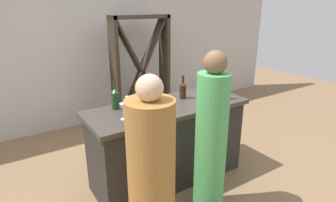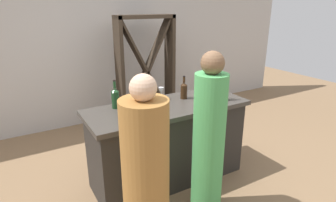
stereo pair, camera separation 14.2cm
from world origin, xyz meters
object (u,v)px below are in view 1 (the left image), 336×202
Objects in this scene: wine_bottle_rightmost_near_black at (207,91)px; wine_bottle_far_right_dark_green at (224,90)px; wine_glass_far_center at (160,91)px; wine_glass_near_center at (123,108)px; wine_rack at (141,72)px; wine_bottle_second_right_amber_brown at (183,90)px; wine_glass_near_left at (130,115)px; person_left_guest at (211,141)px; water_pitcher at (202,85)px; wine_glass_near_right at (126,104)px; wine_bottle_center_near_black at (153,95)px; wine_bottle_second_left_amber_brown at (136,102)px; person_center_guest at (151,174)px; wine_glass_far_left at (128,101)px; wine_bottle_leftmost_olive_green at (115,98)px.

wine_bottle_rightmost_near_black is 1.04× the size of wine_bottle_far_right_dark_green.
wine_glass_near_center is at bearing -152.74° from wine_glass_far_center.
wine_rack is 2.08m from wine_glass_near_center.
wine_glass_near_left is (-0.86, -0.36, -0.01)m from wine_bottle_second_right_amber_brown.
person_left_guest reaches higher than wine_glass_far_center.
water_pitcher is (1.23, 0.45, -0.02)m from wine_glass_near_left.
wine_glass_near_left is 0.26m from wine_glass_near_right.
wine_glass_far_center is (0.16, 0.09, -0.01)m from wine_bottle_center_near_black.
wine_bottle_rightmost_near_black is 0.54m from wine_glass_far_center.
wine_bottle_center_near_black is at bearing 26.00° from wine_glass_near_center.
wine_bottle_second_left_amber_brown is at bearing -166.22° from water_pitcher.
person_left_guest reaches higher than wine_bottle_second_left_amber_brown.
person_left_guest reaches higher than water_pitcher.
wine_glass_far_center is (0.45, 0.27, -0.03)m from wine_bottle_second_left_amber_brown.
wine_bottle_rightmost_near_black is (-0.08, -1.77, 0.13)m from wine_rack.
person_left_guest reaches higher than person_center_guest.
wine_glass_far_left is 0.92× the size of water_pitcher.
person_center_guest is at bearing -150.37° from wine_bottle_rightmost_near_black.
wine_bottle_far_right_dark_green reaches higher than wine_glass_near_left.
wine_bottle_second_left_amber_brown is 2.34× the size of wine_glass_far_center.
person_center_guest reaches higher than wine_bottle_second_right_amber_brown.
person_left_guest is at bearing -41.88° from wine_glass_near_center.
water_pitcher is 0.11× the size of person_center_guest.
wine_glass_far_center is 0.10× the size of person_center_guest.
wine_bottle_leftmost_olive_green is 1.07× the size of wine_bottle_center_near_black.
wine_rack is 1.83m from wine_bottle_far_right_dark_green.
person_center_guest is (-1.11, -0.63, -0.35)m from wine_bottle_rightmost_near_black.
wine_bottle_leftmost_olive_green is 1.13× the size of wine_bottle_second_right_amber_brown.
wine_glass_near_left is at bearing -90.21° from wine_glass_near_center.
wine_glass_far_center is (0.56, 0.00, -0.01)m from wine_bottle_leftmost_olive_green.
wine_bottle_second_left_amber_brown reaches higher than wine_glass_far_left.
wine_bottle_center_near_black is (0.30, 0.18, -0.02)m from wine_bottle_second_left_amber_brown.
wine_bottle_rightmost_near_black is at bearing -51.63° from wine_bottle_second_right_amber_brown.
wine_bottle_far_right_dark_green is (0.78, -0.30, 0.00)m from wine_bottle_center_near_black.
wine_bottle_rightmost_near_black is (0.18, -0.23, 0.01)m from wine_bottle_second_right_amber_brown.
wine_bottle_center_near_black reaches higher than wine_glass_near_left.
wine_glass_near_right reaches higher than wine_glass_far_center.
person_center_guest is (-0.68, -0.96, -0.34)m from wine_glass_far_center.
wine_glass_far_left is at bearing 16.82° from person_left_guest.
wine_glass_near_left is at bearing -113.07° from wine_glass_far_left.
wine_bottle_rightmost_near_black is at bearing -7.22° from wine_glass_near_right.
wine_bottle_leftmost_olive_green is 0.19× the size of person_left_guest.
wine_glass_far_left is at bearing 166.09° from wine_bottle_far_right_dark_green.
wine_bottle_second_left_amber_brown is 0.34m from wine_bottle_center_near_black.
wine_bottle_second_left_amber_brown is 0.88m from wine_bottle_rightmost_near_black.
wine_glass_near_left is 0.09× the size of person_left_guest.
wine_glass_near_right is 0.11m from wine_glass_far_left.
wine_bottle_far_right_dark_green is 0.19× the size of person_center_guest.
wine_bottle_far_right_dark_green is 1.94× the size of wine_glass_far_left.
wine_bottle_second_right_amber_brown is 0.94× the size of wine_bottle_far_right_dark_green.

